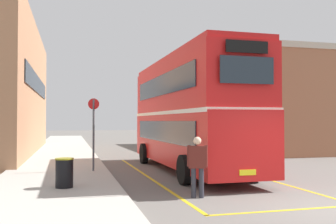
{
  "coord_description": "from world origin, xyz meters",
  "views": [
    {
      "loc": [
        -6.02,
        -8.2,
        2.11
      ],
      "look_at": [
        -1.6,
        9.2,
        2.54
      ],
      "focal_mm": 41.43,
      "sensor_mm": 36.0,
      "label": 1
    }
  ],
  "objects_px": {
    "double_decker_bus": "(189,112)",
    "litter_bin": "(64,173)",
    "pedestrian_boarding": "(197,163)",
    "single_deck_bus": "(175,127)",
    "bus_stop_sign": "(94,128)"
  },
  "relations": [
    {
      "from": "single_deck_bus",
      "to": "litter_bin",
      "type": "bearing_deg",
      "value": -114.38
    },
    {
      "from": "pedestrian_boarding",
      "to": "litter_bin",
      "type": "xyz_separation_m",
      "value": [
        -3.57,
        1.76,
        -0.39
      ]
    },
    {
      "from": "pedestrian_boarding",
      "to": "single_deck_bus",
      "type": "bearing_deg",
      "value": 76.47
    },
    {
      "from": "single_deck_bus",
      "to": "bus_stop_sign",
      "type": "relative_size",
      "value": 3.39
    },
    {
      "from": "litter_bin",
      "to": "bus_stop_sign",
      "type": "height_order",
      "value": "bus_stop_sign"
    },
    {
      "from": "single_deck_bus",
      "to": "bus_stop_sign",
      "type": "xyz_separation_m",
      "value": [
        -7.45,
        -15.09,
        0.22
      ]
    },
    {
      "from": "double_decker_bus",
      "to": "litter_bin",
      "type": "xyz_separation_m",
      "value": [
        -5.05,
        -3.77,
        -1.93
      ]
    },
    {
      "from": "double_decker_bus",
      "to": "litter_bin",
      "type": "distance_m",
      "value": 6.59
    },
    {
      "from": "litter_bin",
      "to": "double_decker_bus",
      "type": "bearing_deg",
      "value": 36.71
    },
    {
      "from": "single_deck_bus",
      "to": "pedestrian_boarding",
      "type": "height_order",
      "value": "single_deck_bus"
    },
    {
      "from": "double_decker_bus",
      "to": "litter_bin",
      "type": "bearing_deg",
      "value": -143.29
    },
    {
      "from": "double_decker_bus",
      "to": "litter_bin",
      "type": "relative_size",
      "value": 12.48
    },
    {
      "from": "double_decker_bus",
      "to": "bus_stop_sign",
      "type": "xyz_separation_m",
      "value": [
        -3.99,
        -0.06,
        -0.65
      ]
    },
    {
      "from": "litter_bin",
      "to": "bus_stop_sign",
      "type": "xyz_separation_m",
      "value": [
        1.07,
        3.71,
        1.28
      ]
    },
    {
      "from": "double_decker_bus",
      "to": "bus_stop_sign",
      "type": "height_order",
      "value": "double_decker_bus"
    }
  ]
}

